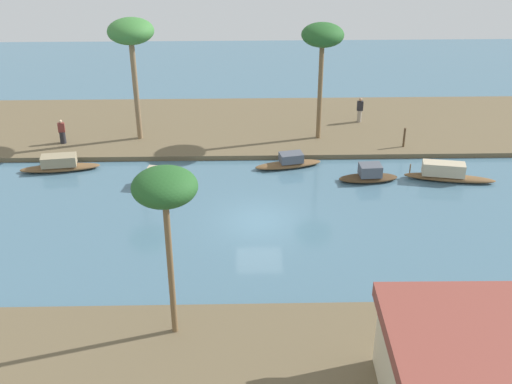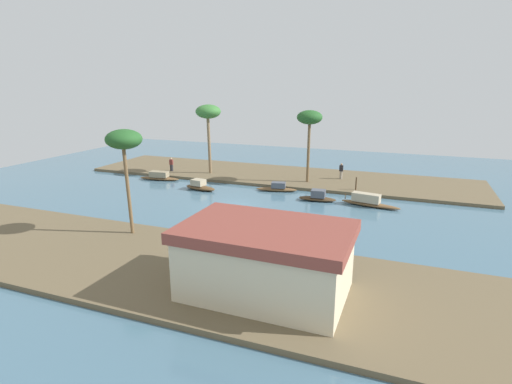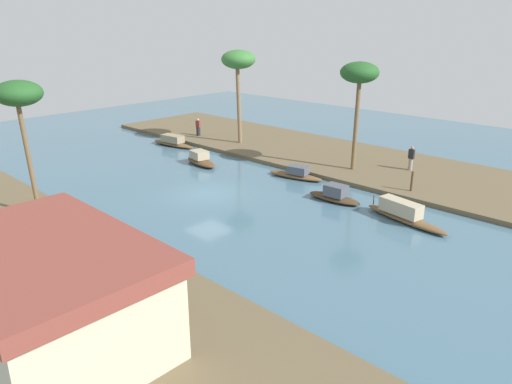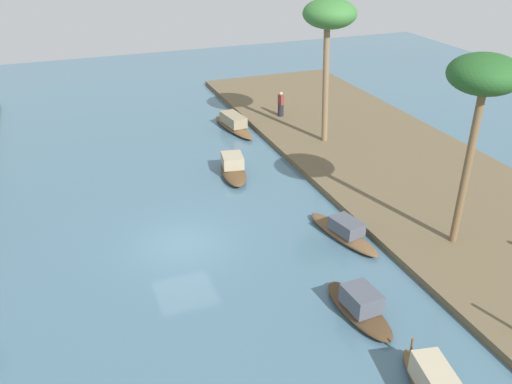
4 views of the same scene
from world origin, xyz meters
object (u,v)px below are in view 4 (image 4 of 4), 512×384
(sampan_midstream, at_px, (233,168))
(sampan_upstream_small, at_px, (344,231))
(palm_tree_left_far, at_px, (330,18))
(sampan_open_hull, at_px, (234,124))
(palm_tree_left_near, at_px, (484,79))
(person_on_near_bank, at_px, (281,106))
(sampan_foreground, at_px, (360,306))

(sampan_midstream, bearing_deg, sampan_upstream_small, -153.18)
(palm_tree_left_far, bearing_deg, sampan_open_hull, 42.58)
(palm_tree_left_near, relative_size, palm_tree_left_far, 0.95)
(sampan_upstream_small, relative_size, person_on_near_bank, 2.65)
(sampan_upstream_small, distance_m, sampan_foreground, 4.98)
(sampan_foreground, height_order, sampan_open_hull, sampan_foreground)
(palm_tree_left_near, bearing_deg, palm_tree_left_far, -0.06)
(sampan_upstream_small, relative_size, palm_tree_left_far, 0.53)
(sampan_midstream, xyz_separation_m, person_on_near_bank, (6.92, -5.63, 0.60))
(sampan_open_hull, distance_m, person_on_near_bank, 3.53)
(sampan_midstream, height_order, palm_tree_left_near, palm_tree_left_near)
(sampan_open_hull, distance_m, palm_tree_left_near, 17.89)
(palm_tree_left_near, bearing_deg, sampan_open_hull, 13.88)
(sampan_open_hull, relative_size, palm_tree_left_far, 0.61)
(sampan_foreground, relative_size, sampan_midstream, 0.96)
(person_on_near_bank, height_order, palm_tree_left_far, palm_tree_left_far)
(sampan_midstream, bearing_deg, sampan_open_hull, -9.16)
(palm_tree_left_near, bearing_deg, person_on_near_bank, 1.89)
(sampan_foreground, bearing_deg, person_on_near_bank, -19.14)
(sampan_midstream, relative_size, palm_tree_left_far, 0.47)
(person_on_near_bank, bearing_deg, sampan_foreground, 156.61)
(sampan_foreground, height_order, person_on_near_bank, person_on_near_bank)
(sampan_upstream_small, xyz_separation_m, person_on_near_bank, (14.52, -3.31, 0.66))
(person_on_near_bank, relative_size, palm_tree_left_near, 0.21)
(sampan_upstream_small, distance_m, person_on_near_bank, 14.91)
(sampan_upstream_small, relative_size, sampan_midstream, 1.14)
(sampan_upstream_small, xyz_separation_m, palm_tree_left_near, (-2.17, -3.86, 6.65))
(sampan_upstream_small, distance_m, palm_tree_left_near, 7.99)
(sampan_midstream, bearing_deg, person_on_near_bank, -29.29)
(sampan_foreground, distance_m, sampan_open_hull, 18.64)
(palm_tree_left_near, height_order, palm_tree_left_far, palm_tree_left_far)
(sampan_open_hull, xyz_separation_m, palm_tree_left_far, (-4.36, -4.00, 6.88))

